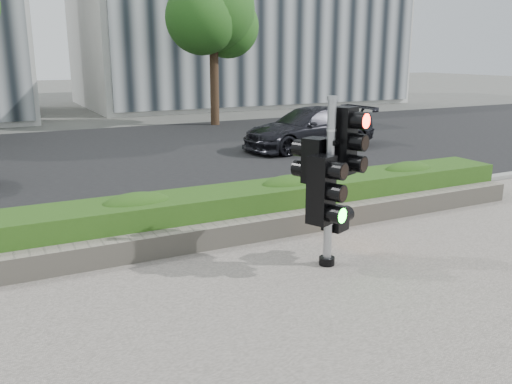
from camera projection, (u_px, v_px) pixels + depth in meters
ground at (288, 293)px, 6.77m from camera, size 120.00×120.00×0.00m
road at (111, 158)px, 15.41m from camera, size 60.00×13.00×0.02m
curb at (197, 221)px, 9.47m from camera, size 60.00×0.25×0.12m
stone_wall at (226, 234)px, 8.36m from camera, size 12.00×0.32×0.34m
hedge at (210, 212)px, 8.88m from camera, size 12.00×1.00×0.68m
tree_right at (212, 12)px, 21.49m from camera, size 4.10×3.58×6.53m
traffic_signal at (329, 174)px, 7.31m from camera, size 0.85×0.76×2.34m
car_dark at (309, 128)px, 16.72m from camera, size 4.54×2.21×1.27m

